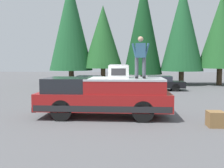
{
  "coord_description": "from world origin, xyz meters",
  "views": [
    {
      "loc": [
        -10.81,
        -1.48,
        2.34
      ],
      "look_at": [
        0.28,
        -0.68,
        1.35
      ],
      "focal_mm": 40.87,
      "sensor_mm": 36.0,
      "label": 1
    }
  ],
  "objects_px": {
    "parked_car_black": "(159,83)",
    "parked_car_white": "(88,83)",
    "compressor_unit": "(119,71)",
    "wooden_crate": "(215,119)",
    "person_on_truck_bed": "(140,56)",
    "pickup_truck": "(104,96)"
  },
  "relations": [
    {
      "from": "person_on_truck_bed",
      "to": "parked_car_white",
      "type": "xyz_separation_m",
      "value": [
        10.55,
        3.9,
        -1.97
      ]
    },
    {
      "from": "parked_car_white",
      "to": "pickup_truck",
      "type": "bearing_deg",
      "value": -166.94
    },
    {
      "from": "parked_car_white",
      "to": "person_on_truck_bed",
      "type": "bearing_deg",
      "value": -159.7
    },
    {
      "from": "parked_car_black",
      "to": "parked_car_white",
      "type": "distance_m",
      "value": 5.79
    },
    {
      "from": "parked_car_black",
      "to": "compressor_unit",
      "type": "bearing_deg",
      "value": 164.7
    },
    {
      "from": "parked_car_black",
      "to": "wooden_crate",
      "type": "distance_m",
      "value": 11.61
    },
    {
      "from": "parked_car_black",
      "to": "parked_car_white",
      "type": "xyz_separation_m",
      "value": [
        0.18,
        5.79,
        0.0
      ]
    },
    {
      "from": "parked_car_white",
      "to": "wooden_crate",
      "type": "relative_size",
      "value": 7.32
    },
    {
      "from": "person_on_truck_bed",
      "to": "parked_car_white",
      "type": "bearing_deg",
      "value": 20.3
    },
    {
      "from": "parked_car_black",
      "to": "parked_car_white",
      "type": "relative_size",
      "value": 1.0
    },
    {
      "from": "person_on_truck_bed",
      "to": "parked_car_black",
      "type": "xyz_separation_m",
      "value": [
        10.38,
        -1.89,
        -1.97
      ]
    },
    {
      "from": "pickup_truck",
      "to": "compressor_unit",
      "type": "height_order",
      "value": "compressor_unit"
    },
    {
      "from": "parked_car_black",
      "to": "pickup_truck",
      "type": "bearing_deg",
      "value": 161.66
    },
    {
      "from": "parked_car_white",
      "to": "wooden_crate",
      "type": "height_order",
      "value": "parked_car_white"
    },
    {
      "from": "parked_car_black",
      "to": "person_on_truck_bed",
      "type": "bearing_deg",
      "value": 169.7
    },
    {
      "from": "person_on_truck_bed",
      "to": "wooden_crate",
      "type": "height_order",
      "value": "person_on_truck_bed"
    },
    {
      "from": "compressor_unit",
      "to": "parked_car_white",
      "type": "relative_size",
      "value": 0.2
    },
    {
      "from": "pickup_truck",
      "to": "parked_car_black",
      "type": "bearing_deg",
      "value": -18.34
    },
    {
      "from": "pickup_truck",
      "to": "wooden_crate",
      "type": "relative_size",
      "value": 9.89
    },
    {
      "from": "pickup_truck",
      "to": "parked_car_white",
      "type": "bearing_deg",
      "value": 13.06
    },
    {
      "from": "compressor_unit",
      "to": "parked_car_black",
      "type": "relative_size",
      "value": 0.2
    },
    {
      "from": "person_on_truck_bed",
      "to": "parked_car_black",
      "type": "distance_m",
      "value": 10.73
    }
  ]
}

